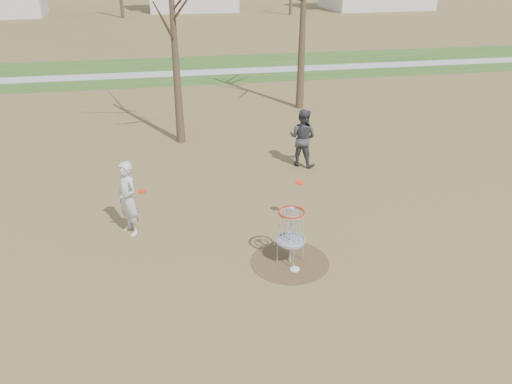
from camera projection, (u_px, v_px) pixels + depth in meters
ground at (290, 262)px, 11.36m from camera, size 160.00×160.00×0.00m
green_band at (204, 69)px, 29.93m from camera, size 160.00×8.00×0.01m
footpath at (205, 72)px, 29.04m from camera, size 160.00×1.50×0.01m
dirt_circle at (290, 262)px, 11.36m from camera, size 1.80×1.80×0.01m
player_standing at (128, 199)px, 12.14m from camera, size 0.77×0.83×1.89m
player_throwing at (302, 138)px, 16.10m from camera, size 1.17×1.14×1.90m
disc_grounded at (295, 269)px, 11.06m from camera, size 0.22×0.22×0.02m
discs_in_play at (227, 187)px, 12.24m from camera, size 4.10×0.29×0.11m
disc_golf_basket at (291, 227)px, 10.96m from camera, size 0.64×0.64×1.35m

